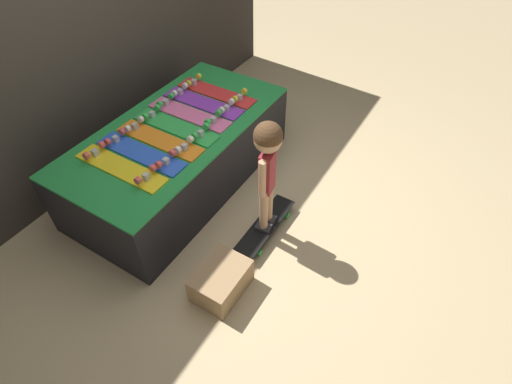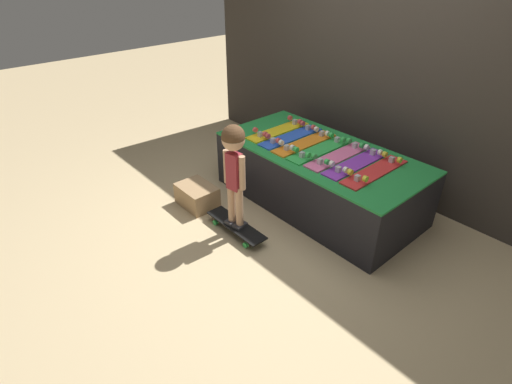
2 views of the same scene
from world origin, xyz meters
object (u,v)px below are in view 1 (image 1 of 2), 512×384
object	(u,v)px
skateboard_red_on_rack	(216,92)
skateboard_purple_on_rack	(203,102)
skateboard_yellow_on_rack	(120,167)
child	(267,159)
skateboard_on_floor	(266,225)
skateboard_blue_on_rack	(141,152)
skateboard_pink_on_rack	(189,113)
storage_box	(221,280)
skateboard_orange_on_rack	(159,139)
skateboard_green_on_rack	(176,126)

from	to	relation	value
skateboard_red_on_rack	skateboard_purple_on_rack	bearing A→B (deg)	179.46
skateboard_yellow_on_rack	child	xyz separation A→B (m)	(0.47, -0.97, 0.16)
skateboard_purple_on_rack	skateboard_on_floor	xyz separation A→B (m)	(-0.54, -0.97, -0.54)
skateboard_yellow_on_rack	skateboard_blue_on_rack	bearing A→B (deg)	-2.83
skateboard_pink_on_rack	skateboard_yellow_on_rack	bearing A→B (deg)	-180.00
skateboard_yellow_on_rack	storage_box	distance (m)	1.10
skateboard_purple_on_rack	child	distance (m)	1.12
skateboard_blue_on_rack	child	size ratio (longest dim) A/B	0.79
child	skateboard_red_on_rack	bearing A→B (deg)	44.26
skateboard_orange_on_rack	skateboard_purple_on_rack	xyz separation A→B (m)	(0.61, 0.02, 0.00)
skateboard_blue_on_rack	skateboard_pink_on_rack	world-z (taller)	same
skateboard_blue_on_rack	skateboard_pink_on_rack	distance (m)	0.61
skateboard_green_on_rack	skateboard_yellow_on_rack	bearing A→B (deg)	177.89
skateboard_purple_on_rack	skateboard_red_on_rack	bearing A→B (deg)	-0.54
storage_box	skateboard_green_on_rack	bearing A→B (deg)	51.02
skateboard_red_on_rack	skateboard_pink_on_rack	bearing A→B (deg)	-179.63
skateboard_yellow_on_rack	skateboard_red_on_rack	xyz separation A→B (m)	(1.21, 0.00, 0.00)
skateboard_blue_on_rack	child	distance (m)	1.01
skateboard_green_on_rack	skateboard_pink_on_rack	bearing A→B (deg)	6.30
child	skateboard_yellow_on_rack	bearing A→B (deg)	107.56
skateboard_yellow_on_rack	skateboard_orange_on_rack	xyz separation A→B (m)	(0.40, -0.02, 0.00)
skateboard_blue_on_rack	skateboard_red_on_rack	distance (m)	1.01
skateboard_orange_on_rack	skateboard_on_floor	distance (m)	1.09
skateboard_purple_on_rack	skateboard_on_floor	bearing A→B (deg)	-119.19
skateboard_red_on_rack	skateboard_on_floor	bearing A→B (deg)	-127.52
skateboard_blue_on_rack	skateboard_orange_on_rack	bearing A→B (deg)	-2.89
skateboard_blue_on_rack	skateboard_purple_on_rack	bearing A→B (deg)	1.03
child	storage_box	bearing A→B (deg)	172.08
storage_box	skateboard_yellow_on_rack	bearing A→B (deg)	80.56
skateboard_purple_on_rack	storage_box	world-z (taller)	skateboard_purple_on_rack
skateboard_red_on_rack	skateboard_on_floor	xyz separation A→B (m)	(-0.74, -0.97, -0.54)
skateboard_pink_on_rack	skateboard_on_floor	xyz separation A→B (m)	(-0.34, -0.97, -0.54)
skateboard_green_on_rack	storage_box	bearing A→B (deg)	-128.98
skateboard_red_on_rack	skateboard_on_floor	distance (m)	1.34
skateboard_orange_on_rack	storage_box	xyz separation A→B (m)	(-0.57, -0.95, -0.50)
storage_box	skateboard_pink_on_rack	bearing A→B (deg)	45.03
skateboard_red_on_rack	skateboard_yellow_on_rack	bearing A→B (deg)	-179.88
skateboard_red_on_rack	storage_box	distance (m)	1.76
skateboard_yellow_on_rack	child	distance (m)	1.09
skateboard_purple_on_rack	skateboard_on_floor	size ratio (longest dim) A/B	1.13
skateboard_red_on_rack	skateboard_green_on_rack	bearing A→B (deg)	-177.65
skateboard_orange_on_rack	skateboard_green_on_rack	world-z (taller)	same
skateboard_yellow_on_rack	storage_box	world-z (taller)	skateboard_yellow_on_rack
skateboard_yellow_on_rack	child	world-z (taller)	child
skateboard_green_on_rack	skateboard_pink_on_rack	distance (m)	0.20
skateboard_on_floor	storage_box	xyz separation A→B (m)	(-0.63, -0.00, 0.04)
skateboard_green_on_rack	child	world-z (taller)	child
skateboard_green_on_rack	child	xyz separation A→B (m)	(-0.14, -0.94, 0.16)
skateboard_green_on_rack	skateboard_red_on_rack	xyz separation A→B (m)	(0.61, 0.02, 0.00)
skateboard_pink_on_rack	skateboard_red_on_rack	distance (m)	0.40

